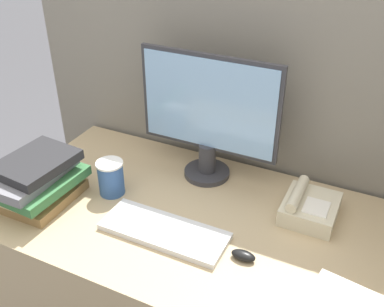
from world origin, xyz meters
TOP-DOWN VIEW (x-y plane):
  - cubicle_panel_rear at (0.00, 0.80)m, footprint 1.81×0.04m
  - desk at (0.00, 0.38)m, footprint 1.41×0.76m
  - monitor at (-0.08, 0.63)m, footprint 0.52×0.17m
  - keyboard at (-0.06, 0.26)m, footprint 0.41×0.15m
  - mouse at (0.21, 0.27)m, footprint 0.07×0.04m
  - coffee_cup at (-0.34, 0.37)m, footprint 0.10×0.10m
  - book_stack at (-0.54, 0.23)m, footprint 0.25×0.31m
  - desk_telephone at (0.33, 0.55)m, footprint 0.17×0.20m

SIDE VIEW (x-z plane):
  - desk at x=0.00m, z-range 0.00..0.74m
  - cubicle_panel_rear at x=0.00m, z-range 0.00..1.50m
  - keyboard at x=-0.06m, z-range 0.74..0.76m
  - mouse at x=0.21m, z-range 0.74..0.77m
  - desk_telephone at x=0.33m, z-range 0.73..0.82m
  - coffee_cup at x=-0.34m, z-range 0.74..0.87m
  - book_stack at x=-0.54m, z-range 0.74..0.91m
  - monitor at x=-0.08m, z-range 0.75..1.22m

